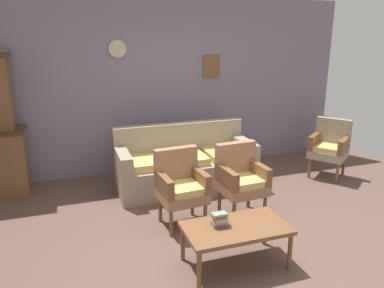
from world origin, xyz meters
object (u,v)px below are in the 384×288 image
(armchair_near_couch_end, at_px, (241,177))
(floor_vase_by_wall, at_px, (322,138))
(floral_couch, at_px, (185,166))
(book_stack_on_table, at_px, (219,219))
(armchair_row_middle, at_px, (181,184))
(coffee_table, at_px, (236,230))
(wingback_chair_by_fireplace, at_px, (330,146))

(armchair_near_couch_end, height_order, floor_vase_by_wall, armchair_near_couch_end)
(floral_couch, height_order, book_stack_on_table, floral_couch)
(armchair_row_middle, xyz_separation_m, coffee_table, (0.25, -0.97, -0.12))
(armchair_near_couch_end, xyz_separation_m, coffee_table, (-0.50, -0.94, -0.12))
(coffee_table, bearing_deg, floor_vase_by_wall, 40.95)
(floral_couch, xyz_separation_m, wingback_chair_by_fireplace, (2.26, -0.31, 0.17))
(coffee_table, distance_m, floor_vase_by_wall, 3.74)
(floor_vase_by_wall, bearing_deg, wingback_chair_by_fireplace, -119.97)
(floral_couch, height_order, floor_vase_by_wall, floral_couch)
(armchair_near_couch_end, distance_m, wingback_chair_by_fireplace, 2.03)
(floral_couch, bearing_deg, armchair_row_middle, -110.36)
(armchair_row_middle, bearing_deg, wingback_chair_by_fireplace, 15.44)
(floral_couch, distance_m, coffee_table, 2.01)
(armchair_near_couch_end, bearing_deg, armchair_row_middle, 177.99)
(floor_vase_by_wall, bearing_deg, book_stack_on_table, -141.19)
(book_stack_on_table, bearing_deg, floor_vase_by_wall, 38.81)
(coffee_table, xyz_separation_m, book_stack_on_table, (-0.15, 0.06, 0.11))
(wingback_chair_by_fireplace, bearing_deg, armchair_near_couch_end, -158.15)
(floral_couch, bearing_deg, coffee_table, -93.79)
(book_stack_on_table, bearing_deg, armchair_row_middle, 96.68)
(book_stack_on_table, bearing_deg, floral_couch, 81.85)
(floral_couch, distance_m, wingback_chair_by_fireplace, 2.29)
(floor_vase_by_wall, bearing_deg, coffee_table, -139.05)
(wingback_chair_by_fireplace, relative_size, floor_vase_by_wall, 1.18)
(coffee_table, xyz_separation_m, floor_vase_by_wall, (2.82, 2.45, 0.00))
(armchair_near_couch_end, xyz_separation_m, wingback_chair_by_fireplace, (1.89, 0.76, 0.00))
(wingback_chair_by_fireplace, bearing_deg, floral_couch, 172.22)
(wingback_chair_by_fireplace, bearing_deg, armchair_row_middle, -164.56)
(floral_couch, distance_m, armchair_row_middle, 1.12)
(floral_couch, distance_m, floor_vase_by_wall, 2.73)
(floor_vase_by_wall, bearing_deg, armchair_row_middle, -154.32)
(armchair_near_couch_end, bearing_deg, book_stack_on_table, -126.40)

